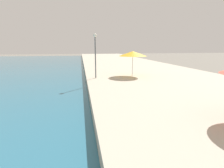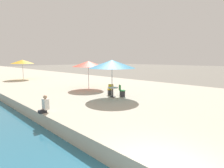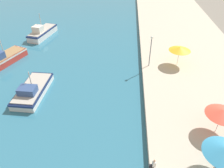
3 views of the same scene
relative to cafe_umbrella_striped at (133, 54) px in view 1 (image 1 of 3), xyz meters
name	(u,v)px [view 1 (image 1 of 3)]	position (x,y,z in m)	size (l,w,h in m)	color
quay_promenade	(128,66)	(2.81, 12.35, -2.85)	(16.00, 90.00, 0.72)	#BCB29E
cafe_umbrella_striped	(133,54)	(0.00, 0.00, 0.00)	(3.09, 3.09, 2.76)	#B7B7B7
lamppost	(95,48)	(-4.21, -0.75, 0.61)	(0.36, 0.36, 4.56)	#565B60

